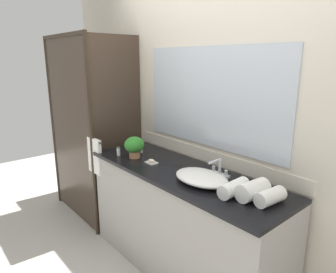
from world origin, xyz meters
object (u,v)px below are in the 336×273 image
at_px(faucet, 219,170).
at_px(amenity_bottle_shampoo, 118,152).
at_px(sink_basin, 201,177).
at_px(soap_dish, 151,162).
at_px(rolled_towel_middle, 253,190).
at_px(rolled_towel_near_edge, 270,197).
at_px(potted_plant, 134,146).
at_px(rolled_towel_far_edge, 234,188).
at_px(amenity_bottle_body_wash, 142,149).

relative_size(faucet, amenity_bottle_shampoo, 2.08).
bearing_deg(sink_basin, soap_dish, -177.40).
bearing_deg(rolled_towel_middle, rolled_towel_near_edge, 10.31).
bearing_deg(potted_plant, rolled_towel_far_edge, 2.80).
bearing_deg(potted_plant, rolled_towel_near_edge, 5.26).
height_order(potted_plant, rolled_towel_near_edge, potted_plant).
xyz_separation_m(sink_basin, rolled_towel_near_edge, (0.50, 0.07, 0.01)).
distance_m(faucet, rolled_towel_near_edge, 0.51).
bearing_deg(sink_basin, amenity_bottle_body_wash, 174.21).
relative_size(sink_basin, amenity_bottle_shampoo, 5.20).
xyz_separation_m(potted_plant, rolled_towel_middle, (1.16, 0.10, -0.05)).
bearing_deg(amenity_bottle_body_wash, amenity_bottle_shampoo, -107.19).
distance_m(amenity_bottle_shampoo, rolled_towel_middle, 1.31).
xyz_separation_m(sink_basin, rolled_towel_middle, (0.39, 0.05, 0.02)).
bearing_deg(rolled_towel_middle, faucet, 160.49).
xyz_separation_m(faucet, amenity_bottle_body_wash, (-0.84, -0.10, -0.01)).
bearing_deg(rolled_towel_near_edge, soap_dish, -174.78).
height_order(soap_dish, amenity_bottle_shampoo, amenity_bottle_shampoo).
xyz_separation_m(amenity_bottle_shampoo, rolled_towel_near_edge, (1.41, 0.20, 0.01)).
xyz_separation_m(soap_dish, amenity_bottle_body_wash, (-0.29, 0.11, 0.03)).
height_order(faucet, rolled_towel_middle, faucet).
height_order(sink_basin, amenity_bottle_shampoo, amenity_bottle_shampoo).
height_order(amenity_bottle_shampoo, rolled_towel_near_edge, rolled_towel_near_edge).
bearing_deg(faucet, amenity_bottle_body_wash, -173.03).
distance_m(amenity_bottle_body_wash, rolled_towel_far_edge, 1.13).
xyz_separation_m(amenity_bottle_shampoo, rolled_towel_middle, (1.30, 0.18, 0.02)).
bearing_deg(faucet, amenity_bottle_shampoo, -160.96).
relative_size(sink_basin, rolled_towel_near_edge, 2.08).
relative_size(faucet, potted_plant, 0.89).
relative_size(sink_basin, rolled_towel_far_edge, 1.82).
distance_m(soap_dish, amenity_bottle_shampoo, 0.37).
bearing_deg(rolled_towel_far_edge, rolled_towel_middle, 22.48).
bearing_deg(faucet, soap_dish, -158.74).
relative_size(sink_basin, faucet, 2.50).
distance_m(faucet, soap_dish, 0.59).
relative_size(rolled_towel_near_edge, rolled_towel_middle, 0.94).
distance_m(potted_plant, soap_dish, 0.24).
height_order(soap_dish, rolled_towel_near_edge, rolled_towel_near_edge).
bearing_deg(sink_basin, potted_plant, -176.59).
relative_size(soap_dish, amenity_bottle_body_wash, 1.21).
xyz_separation_m(potted_plant, amenity_bottle_body_wash, (-0.08, 0.13, -0.07)).
bearing_deg(soap_dish, amenity_bottle_body_wash, 159.42).
bearing_deg(sink_basin, rolled_towel_middle, 7.45).
bearing_deg(potted_plant, faucet, 16.99).
height_order(faucet, soap_dish, faucet).
xyz_separation_m(soap_dish, amenity_bottle_shampoo, (-0.36, -0.10, 0.02)).
bearing_deg(rolled_towel_far_edge, faucet, 146.72).
bearing_deg(rolled_towel_far_edge, soap_dish, -177.91).
distance_m(rolled_towel_near_edge, rolled_towel_middle, 0.11).
xyz_separation_m(rolled_towel_near_edge, rolled_towel_far_edge, (-0.22, -0.07, 0.00)).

